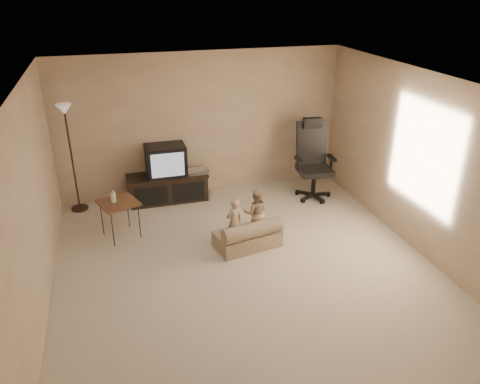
{
  "coord_description": "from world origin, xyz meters",
  "views": [
    {
      "loc": [
        -1.55,
        -5.03,
        3.59
      ],
      "look_at": [
        0.07,
        0.6,
        0.89
      ],
      "focal_mm": 35.0,
      "sensor_mm": 36.0,
      "label": 1
    }
  ],
  "objects_px": {
    "floor_lamp": "(68,135)",
    "toddler_right": "(256,213)",
    "toddler_left": "(234,222)",
    "child_sofa": "(249,236)",
    "office_chair": "(313,170)",
    "side_table": "(118,203)",
    "tv_stand": "(168,178)"
  },
  "relations": [
    {
      "from": "child_sofa",
      "to": "toddler_right",
      "type": "bearing_deg",
      "value": 44.65
    },
    {
      "from": "tv_stand",
      "to": "toddler_right",
      "type": "distance_m",
      "value": 1.96
    },
    {
      "from": "side_table",
      "to": "floor_lamp",
      "type": "bearing_deg",
      "value": 119.2
    },
    {
      "from": "child_sofa",
      "to": "toddler_left",
      "type": "height_order",
      "value": "toddler_left"
    },
    {
      "from": "office_chair",
      "to": "side_table",
      "type": "bearing_deg",
      "value": -164.48
    },
    {
      "from": "office_chair",
      "to": "toddler_left",
      "type": "height_order",
      "value": "office_chair"
    },
    {
      "from": "toddler_left",
      "to": "side_table",
      "type": "bearing_deg",
      "value": -40.62
    },
    {
      "from": "tv_stand",
      "to": "child_sofa",
      "type": "bearing_deg",
      "value": -65.41
    },
    {
      "from": "tv_stand",
      "to": "side_table",
      "type": "bearing_deg",
      "value": -129.16
    },
    {
      "from": "office_chair",
      "to": "side_table",
      "type": "xyz_separation_m",
      "value": [
        -3.37,
        -0.54,
        0.06
      ]
    },
    {
      "from": "tv_stand",
      "to": "toddler_left",
      "type": "relative_size",
      "value": 1.92
    },
    {
      "from": "child_sofa",
      "to": "floor_lamp",
      "type": "bearing_deg",
      "value": 129.47
    },
    {
      "from": "floor_lamp",
      "to": "child_sofa",
      "type": "distance_m",
      "value": 3.31
    },
    {
      "from": "toddler_right",
      "to": "tv_stand",
      "type": "bearing_deg",
      "value": -40.53
    },
    {
      "from": "office_chair",
      "to": "floor_lamp",
      "type": "xyz_separation_m",
      "value": [
        -4.0,
        0.6,
        0.82
      ]
    },
    {
      "from": "toddler_left",
      "to": "child_sofa",
      "type": "bearing_deg",
      "value": 121.26
    },
    {
      "from": "side_table",
      "to": "floor_lamp",
      "type": "height_order",
      "value": "floor_lamp"
    },
    {
      "from": "floor_lamp",
      "to": "toddler_right",
      "type": "xyz_separation_m",
      "value": [
        2.6,
        -1.69,
        -0.93
      ]
    },
    {
      "from": "side_table",
      "to": "toddler_right",
      "type": "distance_m",
      "value": 2.04
    },
    {
      "from": "side_table",
      "to": "child_sofa",
      "type": "xyz_separation_m",
      "value": [
        1.76,
        -0.84,
        -0.38
      ]
    },
    {
      "from": "side_table",
      "to": "child_sofa",
      "type": "height_order",
      "value": "side_table"
    },
    {
      "from": "child_sofa",
      "to": "toddler_left",
      "type": "xyz_separation_m",
      "value": [
        -0.17,
        0.15,
        0.19
      ]
    },
    {
      "from": "floor_lamp",
      "to": "toddler_left",
      "type": "height_order",
      "value": "floor_lamp"
    },
    {
      "from": "office_chair",
      "to": "floor_lamp",
      "type": "distance_m",
      "value": 4.13
    },
    {
      "from": "tv_stand",
      "to": "floor_lamp",
      "type": "xyz_separation_m",
      "value": [
        -1.51,
        0.06,
        0.9
      ]
    },
    {
      "from": "office_chair",
      "to": "side_table",
      "type": "height_order",
      "value": "office_chair"
    },
    {
      "from": "floor_lamp",
      "to": "toddler_left",
      "type": "bearing_deg",
      "value": -39.39
    },
    {
      "from": "toddler_right",
      "to": "floor_lamp",
      "type": "bearing_deg",
      "value": -17.23
    },
    {
      "from": "tv_stand",
      "to": "toddler_right",
      "type": "height_order",
      "value": "tv_stand"
    },
    {
      "from": "tv_stand",
      "to": "child_sofa",
      "type": "height_order",
      "value": "tv_stand"
    },
    {
      "from": "child_sofa",
      "to": "toddler_left",
      "type": "distance_m",
      "value": 0.3
    },
    {
      "from": "child_sofa",
      "to": "toddler_left",
      "type": "bearing_deg",
      "value": 127.5
    }
  ]
}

